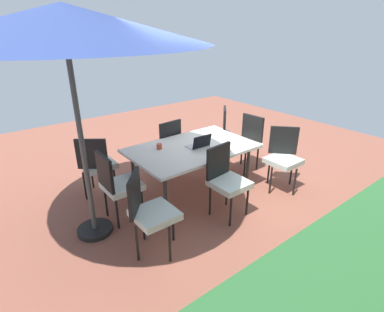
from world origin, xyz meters
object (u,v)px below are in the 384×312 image
object	(u,v)px
patio_umbrella	(63,25)
cup	(159,146)
chair_southwest	(217,129)
dining_table	(192,150)
chair_west	(247,140)
laptop	(199,145)
chair_northeast	(149,210)
chair_south	(165,144)
chair_north	(226,178)
chair_southeast	(96,163)
chair_northwest	(283,156)
chair_east	(117,183)

from	to	relation	value
patio_umbrella	cup	distance (m)	2.06
chair_southwest	dining_table	bearing A→B (deg)	-14.31
chair_west	laptop	bearing A→B (deg)	-89.08
chair_northeast	chair_south	xyz separation A→B (m)	(-1.26, -1.59, 0.00)
chair_northeast	cup	bearing A→B (deg)	2.78
chair_north	laptop	distance (m)	0.75
chair_southwest	chair_northeast	distance (m)	2.97
chair_north	chair_southwest	world-z (taller)	same
laptop	cup	size ratio (longest dim) A/B	4.03
chair_southeast	chair_northwest	bearing A→B (deg)	-175.52
chair_southeast	chair_south	size ratio (longest dim) A/B	1.00
chair_southeast	laptop	xyz separation A→B (m)	(-1.28, 0.84, 0.24)
chair_northwest	chair_south	xyz separation A→B (m)	(1.17, -1.57, 0.00)
chair_southwest	laptop	size ratio (longest dim) A/B	2.98
patio_umbrella	laptop	distance (m)	2.36
dining_table	chair_south	distance (m)	0.80
patio_umbrella	chair_east	distance (m)	1.92
chair_south	laptop	distance (m)	0.90
patio_umbrella	chair_northwest	world-z (taller)	patio_umbrella
chair_northeast	cup	size ratio (longest dim) A/B	12.02
patio_umbrella	chair_west	bearing A→B (deg)	-177.95
chair_north	chair_northeast	bearing A→B (deg)	174.28
chair_northwest	chair_north	bearing A→B (deg)	-133.72
chair_west	chair_southeast	size ratio (longest dim) A/B	1.00
patio_umbrella	chair_southwest	size ratio (longest dim) A/B	2.99
chair_northwest	chair_west	size ratio (longest dim) A/B	1.00
chair_west	chair_south	distance (m)	1.43
dining_table	chair_north	distance (m)	0.80
chair_northeast	dining_table	bearing A→B (deg)	-16.44
chair_northwest	chair_southeast	world-z (taller)	same
chair_north	chair_southwest	distance (m)	2.05
chair_northwest	chair_south	world-z (taller)	same
patio_umbrella	chair_northwest	xyz separation A→B (m)	(-2.83, 0.71, -1.88)
laptop	cup	bearing A→B (deg)	-30.39
chair_south	laptop	world-z (taller)	chair_south
chair_northwest	chair_west	world-z (taller)	same
chair_southwest	chair_south	distance (m)	1.22
dining_table	chair_northwest	xyz separation A→B (m)	(-1.20, 0.79, -0.15)
chair_southeast	laptop	world-z (taller)	chair_southeast
chair_southwest	chair_northeast	xyz separation A→B (m)	(2.48, 1.62, 0.00)
chair_north	cup	distance (m)	1.12
patio_umbrella	chair_west	xyz separation A→B (m)	(-2.88, -0.10, -1.88)
patio_umbrella	cup	size ratio (longest dim) A/B	35.90
chair_southwest	chair_south	size ratio (longest dim) A/B	1.00
patio_umbrella	cup	bearing A→B (deg)	-165.60
chair_southwest	chair_northeast	world-z (taller)	same
chair_northwest	chair_east	bearing A→B (deg)	-151.12
patio_umbrella	chair_east	size ratio (longest dim) A/B	2.99
chair_southwest	laptop	world-z (taller)	chair_southwest
chair_north	chair_west	bearing A→B (deg)	25.76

